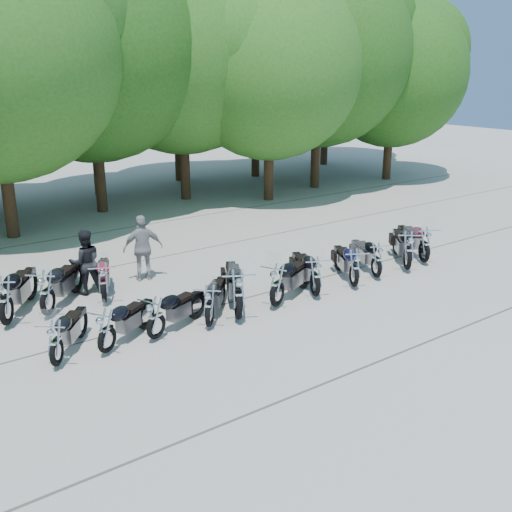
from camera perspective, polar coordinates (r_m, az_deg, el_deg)
ground at (r=14.81m, az=3.45°, el=-5.48°), size 90.00×90.00×0.00m
tree_4 at (r=25.30m, az=-15.58°, el=18.91°), size 9.13×9.13×11.20m
tree_5 at (r=27.17m, az=-7.19°, el=19.12°), size 9.04×9.04×11.10m
tree_6 at (r=26.79m, az=1.28°, el=17.64°), size 8.00×8.00×9.82m
tree_7 at (r=29.87m, az=5.96°, el=18.67°), size 8.79×8.79×10.79m
tree_8 at (r=32.75m, az=12.92°, el=16.63°), size 7.53×7.53×9.25m
tree_12 at (r=28.90m, az=-15.55°, el=16.86°), size 7.88×7.88×9.67m
tree_13 at (r=31.90m, az=-7.70°, el=17.90°), size 8.31×8.31×10.20m
tree_14 at (r=32.88m, az=-0.06°, el=17.67°), size 8.02×8.02×9.84m
tree_15 at (r=37.40m, az=6.83°, el=19.38°), size 9.67×9.67×11.86m
motorcycle_0 at (r=12.67m, az=-18.56°, el=-7.75°), size 1.75×1.96×1.14m
motorcycle_1 at (r=12.92m, az=-14.08°, el=-6.82°), size 2.05×1.58×1.15m
motorcycle_2 at (r=13.33m, az=-9.53°, el=-5.72°), size 2.12×1.35×1.15m
motorcycle_3 at (r=13.80m, az=-4.47°, el=-4.63°), size 1.88×1.96×1.18m
motorcycle_4 at (r=14.07m, az=-1.72°, el=-3.54°), size 1.92×2.62×1.45m
motorcycle_5 at (r=14.84m, az=2.04°, el=-2.67°), size 2.40×1.62×1.31m
motorcycle_6 at (r=15.58m, az=5.67°, el=-1.85°), size 1.51×2.32×1.26m
motorcycle_7 at (r=16.41m, az=9.36°, el=-1.04°), size 1.62×2.23×1.23m
motorcycle_8 at (r=17.24m, az=11.44°, el=-0.29°), size 1.46×2.21×1.21m
motorcycle_9 at (r=18.06m, az=14.30°, el=0.61°), size 2.11×2.36×1.38m
motorcycle_10 at (r=18.90m, az=15.78°, el=1.14°), size 1.68×2.38×1.31m
motorcycle_11 at (r=14.93m, az=-22.80°, el=-3.81°), size 1.99×2.48×1.40m
motorcycle_12 at (r=15.16m, az=-19.32°, el=-3.21°), size 2.13×2.24×1.34m
motorcycle_13 at (r=15.59m, az=-14.36°, el=-2.39°), size 1.47×2.25×1.22m
rider_1 at (r=16.39m, az=-15.94°, el=-0.57°), size 0.97×0.82×1.75m
rider_2 at (r=17.05m, az=-10.71°, el=0.75°), size 1.19×0.74×1.89m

